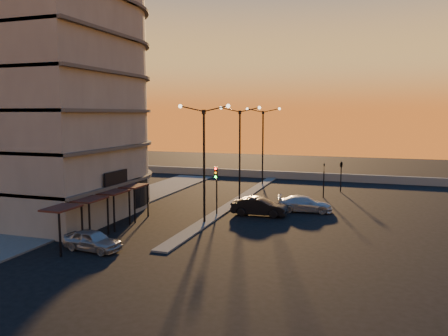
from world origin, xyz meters
TOP-DOWN VIEW (x-y plane):
  - ground at (0.00, 0.00)m, footprint 120.00×120.00m
  - sidewalk_west at (-10.50, 4.00)m, footprint 5.00×40.00m
  - median at (0.00, 10.00)m, footprint 1.20×36.00m
  - parapet at (2.00, 26.00)m, footprint 44.00×0.50m
  - building at (-14.00, 0.03)m, footprint 14.35×17.08m
  - streetlamp_near at (0.00, 0.00)m, footprint 4.32×0.32m
  - streetlamp_mid at (0.00, 10.00)m, footprint 4.32×0.32m
  - streetlamp_far at (0.00, 20.00)m, footprint 4.32×0.32m
  - traffic_light_main at (0.00, 2.87)m, footprint 0.28×0.44m
  - signal_east_a at (8.00, 14.00)m, footprint 0.13×0.16m
  - signal_east_b at (9.50, 18.00)m, footprint 0.42×1.99m
  - car_hatchback at (-4.30, -8.88)m, footprint 4.13×2.05m
  - car_sedan at (3.54, 3.97)m, footprint 4.84×1.90m
  - car_wagon at (7.08, 6.73)m, footprint 5.09×2.55m

SIDE VIEW (x-z plane):
  - ground at x=0.00m, z-range 0.00..0.00m
  - sidewalk_west at x=-10.50m, z-range 0.00..0.12m
  - median at x=0.00m, z-range 0.00..0.12m
  - parapet at x=2.00m, z-range 0.00..1.00m
  - car_hatchback at x=-4.30m, z-range 0.00..1.35m
  - car_wagon at x=7.08m, z-range 0.00..1.42m
  - car_sedan at x=3.54m, z-range 0.00..1.57m
  - signal_east_a at x=8.00m, z-range 0.13..3.73m
  - traffic_light_main at x=0.00m, z-range 0.76..5.01m
  - signal_east_b at x=9.50m, z-range 1.30..4.90m
  - streetlamp_near at x=0.00m, z-range 0.84..10.35m
  - streetlamp_mid at x=0.00m, z-range 0.84..10.35m
  - streetlamp_far at x=0.00m, z-range 0.84..10.35m
  - building at x=-14.00m, z-range -0.59..24.41m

